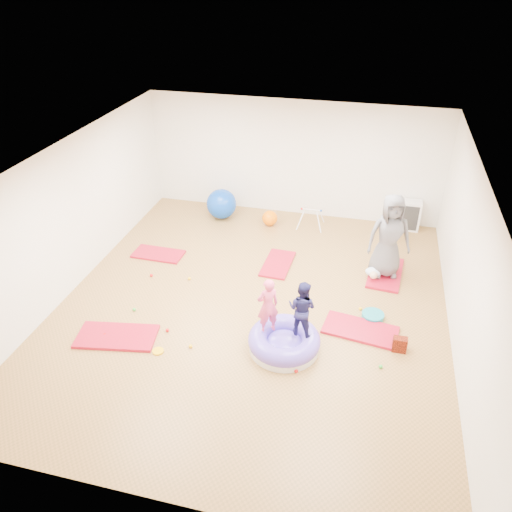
# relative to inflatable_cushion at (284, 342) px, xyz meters

# --- Properties ---
(room) EXTENTS (7.01, 8.01, 2.81)m
(room) POSITION_rel_inflatable_cushion_xyz_m (-0.80, 1.01, 1.25)
(room) COLOR #9F7139
(room) RESTS_ON ground
(gym_mat_front_left) EXTENTS (1.43, 0.88, 0.06)m
(gym_mat_front_left) POSITION_rel_inflatable_cushion_xyz_m (-2.81, -0.42, -0.12)
(gym_mat_front_left) COLOR #AB0029
(gym_mat_front_left) RESTS_ON ground
(gym_mat_mid_left) EXTENTS (1.09, 0.56, 0.04)m
(gym_mat_mid_left) POSITION_rel_inflatable_cushion_xyz_m (-3.22, 2.27, -0.12)
(gym_mat_mid_left) COLOR #AB0029
(gym_mat_mid_left) RESTS_ON ground
(gym_mat_center_back) EXTENTS (0.59, 1.11, 0.05)m
(gym_mat_center_back) POSITION_rel_inflatable_cushion_xyz_m (-0.63, 2.50, -0.12)
(gym_mat_center_back) COLOR #AB0029
(gym_mat_center_back) RESTS_ON ground
(gym_mat_right) EXTENTS (1.33, 0.80, 0.05)m
(gym_mat_right) POSITION_rel_inflatable_cushion_xyz_m (1.20, 0.75, -0.12)
(gym_mat_right) COLOR #AB0029
(gym_mat_right) RESTS_ON ground
(gym_mat_rear_right) EXTENTS (0.74, 1.32, 0.05)m
(gym_mat_rear_right) POSITION_rel_inflatable_cushion_xyz_m (1.57, 2.68, -0.12)
(gym_mat_rear_right) COLOR #AB0029
(gym_mat_rear_right) RESTS_ON ground
(inflatable_cushion) EXTENTS (1.19, 1.19, 0.38)m
(inflatable_cushion) POSITION_rel_inflatable_cushion_xyz_m (0.00, 0.00, 0.00)
(inflatable_cushion) COLOR silver
(inflatable_cushion) RESTS_ON ground
(child_pink) EXTENTS (0.44, 0.40, 1.01)m
(child_pink) POSITION_rel_inflatable_cushion_xyz_m (-0.29, 0.05, 0.70)
(child_pink) COLOR #EA4873
(child_pink) RESTS_ON inflatable_cushion
(child_navy) EXTENTS (0.56, 0.49, 0.99)m
(child_navy) POSITION_rel_inflatable_cushion_xyz_m (0.24, 0.12, 0.69)
(child_navy) COLOR #1B1A48
(child_navy) RESTS_ON inflatable_cushion
(adult_caregiver) EXTENTS (0.95, 0.74, 1.72)m
(adult_caregiver) POSITION_rel_inflatable_cushion_xyz_m (1.53, 2.63, 0.76)
(adult_caregiver) COLOR #58575B
(adult_caregiver) RESTS_ON gym_mat_rear_right
(infant) EXTENTS (0.33, 0.34, 0.20)m
(infant) POSITION_rel_inflatable_cushion_xyz_m (1.34, 2.44, 0.01)
(infant) COLOR #CEE3FB
(infant) RESTS_ON gym_mat_rear_right
(ball_pit_balls) EXTENTS (4.66, 2.08, 0.06)m
(ball_pit_balls) POSITION_rel_inflatable_cushion_xyz_m (-1.29, 0.36, -0.11)
(ball_pit_balls) COLOR red
(ball_pit_balls) RESTS_ON ground
(exercise_ball_blue) EXTENTS (0.73, 0.73, 0.73)m
(exercise_ball_blue) POSITION_rel_inflatable_cushion_xyz_m (-2.41, 4.30, 0.22)
(exercise_ball_blue) COLOR #0A3EB4
(exercise_ball_blue) RESTS_ON ground
(exercise_ball_orange) EXTENTS (0.37, 0.37, 0.37)m
(exercise_ball_orange) POSITION_rel_inflatable_cushion_xyz_m (-1.18, 4.20, 0.04)
(exercise_ball_orange) COLOR #FF7200
(exercise_ball_orange) RESTS_ON ground
(infant_play_gym) EXTENTS (0.61, 0.58, 0.47)m
(infant_play_gym) POSITION_rel_inflatable_cushion_xyz_m (-0.21, 4.33, 0.16)
(infant_play_gym) COLOR white
(infant_play_gym) RESTS_ON ground
(cube_shelf) EXTENTS (0.70, 0.35, 0.70)m
(cube_shelf) POSITION_rel_inflatable_cushion_xyz_m (1.92, 4.80, 0.20)
(cube_shelf) COLOR white
(cube_shelf) RESTS_ON ground
(balance_disc) EXTENTS (0.40, 0.40, 0.09)m
(balance_disc) POSITION_rel_inflatable_cushion_xyz_m (1.39, 1.18, -0.10)
(balance_disc) COLOR teal
(balance_disc) RESTS_ON ground
(backpack) EXTENTS (0.23, 0.14, 0.27)m
(backpack) POSITION_rel_inflatable_cushion_xyz_m (1.85, 0.40, -0.01)
(backpack) COLOR #9E1F06
(backpack) RESTS_ON ground
(yellow_toy) EXTENTS (0.19, 0.19, 0.03)m
(yellow_toy) POSITION_rel_inflatable_cushion_xyz_m (-1.99, -0.58, -0.13)
(yellow_toy) COLOR #FFBE0A
(yellow_toy) RESTS_ON ground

